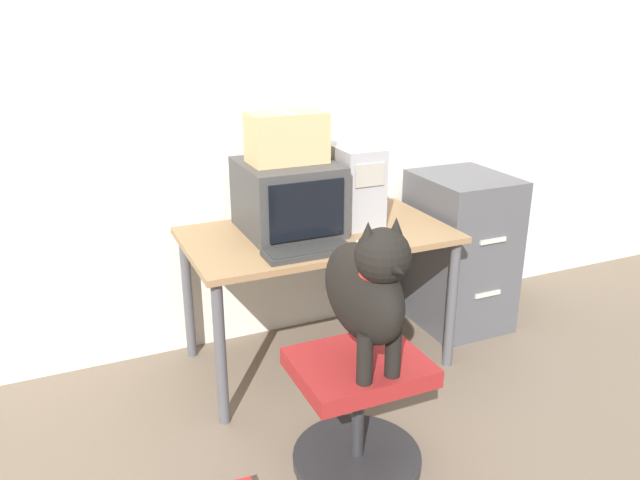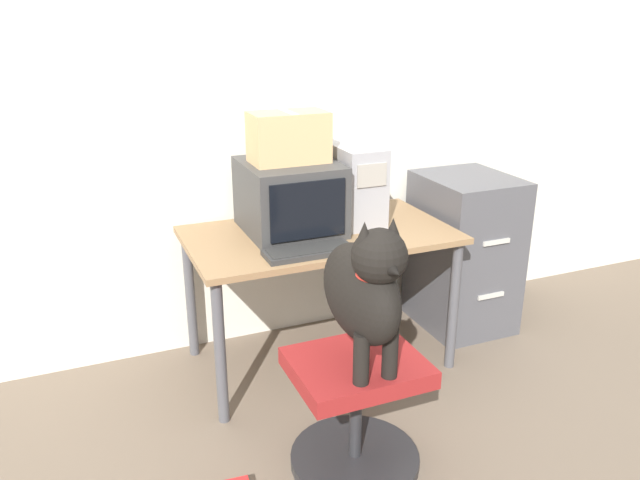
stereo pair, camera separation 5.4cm
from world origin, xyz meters
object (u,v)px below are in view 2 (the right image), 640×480
at_px(pc_tower, 351,182).
at_px(filing_cabinet, 463,252).
at_px(keyboard, 309,251).
at_px(office_chair, 356,409).
at_px(cardboard_box, 289,137).
at_px(dog, 365,288).
at_px(crt_monitor, 290,197).

relative_size(pc_tower, filing_cabinet, 0.51).
bearing_deg(keyboard, office_chair, -91.87).
bearing_deg(cardboard_box, office_chair, -93.50).
bearing_deg(dog, crt_monitor, 86.66).
distance_m(crt_monitor, dog, 0.93).
distance_m(pc_tower, dog, 1.05).
bearing_deg(pc_tower, dog, -112.64).
bearing_deg(keyboard, dog, -91.72).
height_order(pc_tower, dog, pc_tower).
bearing_deg(cardboard_box, keyboard, -96.07).
bearing_deg(office_chair, filing_cabinet, 38.61).
bearing_deg(dog, keyboard, 88.28).
bearing_deg(office_chair, keyboard, 88.13).
relative_size(keyboard, filing_cabinet, 0.46).
bearing_deg(dog, filing_cabinet, 40.06).
distance_m(crt_monitor, filing_cabinet, 1.14).
height_order(office_chair, dog, dog).
height_order(keyboard, filing_cabinet, filing_cabinet).
bearing_deg(pc_tower, keyboard, -135.34).
distance_m(keyboard, dog, 0.59).
distance_m(filing_cabinet, cardboard_box, 1.28).
distance_m(crt_monitor, keyboard, 0.37).
height_order(office_chair, cardboard_box, cardboard_box).
bearing_deg(crt_monitor, dog, -93.34).
height_order(keyboard, cardboard_box, cardboard_box).
relative_size(crt_monitor, filing_cabinet, 0.55).
height_order(pc_tower, office_chair, pc_tower).
bearing_deg(office_chair, cardboard_box, 86.50).
height_order(crt_monitor, dog, dog).
bearing_deg(cardboard_box, pc_tower, 6.55).
bearing_deg(keyboard, crt_monitor, 83.87).
bearing_deg(crt_monitor, keyboard, -96.13).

